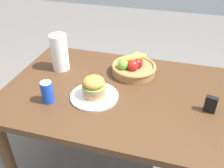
{
  "coord_description": "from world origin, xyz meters",
  "views": [
    {
      "loc": [
        0.27,
        -1.18,
        1.61
      ],
      "look_at": [
        -0.06,
        -0.03,
        0.81
      ],
      "focal_mm": 40.4,
      "sensor_mm": 36.0,
      "label": 1
    }
  ],
  "objects_px": {
    "sandwich": "(94,86)",
    "plate": "(94,96)",
    "paper_towel_roll": "(60,52)",
    "fruit_basket": "(133,67)",
    "napkin_holder": "(211,104)",
    "soda_can": "(47,92)"
  },
  "relations": [
    {
      "from": "plate",
      "to": "sandwich",
      "type": "xyz_separation_m",
      "value": [
        -0.0,
        -0.0,
        0.07
      ]
    },
    {
      "from": "plate",
      "to": "paper_towel_roll",
      "type": "xyz_separation_m",
      "value": [
        -0.32,
        0.24,
        0.11
      ]
    },
    {
      "from": "paper_towel_roll",
      "to": "napkin_holder",
      "type": "xyz_separation_m",
      "value": [
        0.94,
        -0.19,
        -0.07
      ]
    },
    {
      "from": "plate",
      "to": "napkin_holder",
      "type": "xyz_separation_m",
      "value": [
        0.62,
        0.05,
        0.04
      ]
    },
    {
      "from": "soda_can",
      "to": "napkin_holder",
      "type": "xyz_separation_m",
      "value": [
        0.86,
        0.16,
        -0.02
      ]
    },
    {
      "from": "sandwich",
      "to": "napkin_holder",
      "type": "distance_m",
      "value": 0.63
    },
    {
      "from": "plate",
      "to": "paper_towel_roll",
      "type": "distance_m",
      "value": 0.42
    },
    {
      "from": "soda_can",
      "to": "fruit_basket",
      "type": "xyz_separation_m",
      "value": [
        0.39,
        0.43,
        -0.02
      ]
    },
    {
      "from": "plate",
      "to": "sandwich",
      "type": "relative_size",
      "value": 2.05
    },
    {
      "from": "soda_can",
      "to": "paper_towel_roll",
      "type": "bearing_deg",
      "value": 104.16
    },
    {
      "from": "paper_towel_roll",
      "to": "soda_can",
      "type": "bearing_deg",
      "value": -75.84
    },
    {
      "from": "plate",
      "to": "paper_towel_roll",
      "type": "bearing_deg",
      "value": 142.68
    },
    {
      "from": "sandwich",
      "to": "plate",
      "type": "bearing_deg",
      "value": 26.57
    },
    {
      "from": "sandwich",
      "to": "napkin_holder",
      "type": "bearing_deg",
      "value": 4.52
    },
    {
      "from": "soda_can",
      "to": "sandwich",
      "type": "bearing_deg",
      "value": 24.78
    },
    {
      "from": "paper_towel_roll",
      "to": "plate",
      "type": "bearing_deg",
      "value": -37.32
    },
    {
      "from": "napkin_holder",
      "to": "fruit_basket",
      "type": "bearing_deg",
      "value": 165.89
    },
    {
      "from": "fruit_basket",
      "to": "paper_towel_roll",
      "type": "distance_m",
      "value": 0.49
    },
    {
      "from": "soda_can",
      "to": "paper_towel_roll",
      "type": "height_order",
      "value": "paper_towel_roll"
    },
    {
      "from": "fruit_basket",
      "to": "napkin_holder",
      "type": "height_order",
      "value": "fruit_basket"
    },
    {
      "from": "plate",
      "to": "fruit_basket",
      "type": "distance_m",
      "value": 0.36
    },
    {
      "from": "plate",
      "to": "fruit_basket",
      "type": "bearing_deg",
      "value": 63.88
    }
  ]
}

